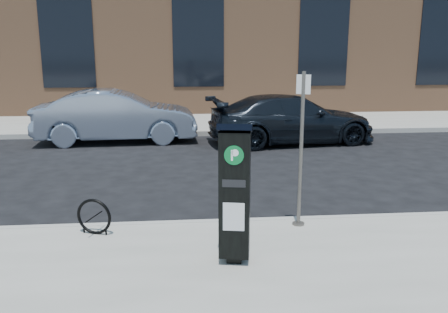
{
  "coord_description": "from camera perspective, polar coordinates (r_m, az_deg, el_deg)",
  "views": [
    {
      "loc": [
        -0.72,
        -7.03,
        2.83
      ],
      "look_at": [
        -0.03,
        0.5,
        1.06
      ],
      "focal_mm": 38.0,
      "sensor_mm": 36.0,
      "label": 1
    }
  ],
  "objects": [
    {
      "name": "curb_far",
      "position": [
        15.31,
        -2.42,
        2.79
      ],
      "size": [
        60.0,
        0.12,
        0.16
      ],
      "primitive_type": "cube",
      "color": "#9E9B93",
      "rests_on": "ground"
    },
    {
      "name": "curb_near",
      "position": [
        7.56,
        0.62,
        -8.19
      ],
      "size": [
        60.0,
        0.12,
        0.16
      ],
      "primitive_type": "cube",
      "color": "#9E9B93",
      "rests_on": "ground"
    },
    {
      "name": "sidewalk_far",
      "position": [
        21.22,
        -3.22,
        5.68
      ],
      "size": [
        60.0,
        12.0,
        0.15
      ],
      "primitive_type": "cube",
      "color": "gray",
      "rests_on": "ground"
    },
    {
      "name": "building",
      "position": [
        24.07,
        -3.61,
        16.27
      ],
      "size": [
        28.0,
        10.05,
        8.25
      ],
      "color": "#976644",
      "rests_on": "ground"
    },
    {
      "name": "bike_rack",
      "position": [
        7.17,
        -15.37,
        -7.01
      ],
      "size": [
        0.53,
        0.22,
        0.54
      ],
      "rotation": [
        0.0,
        0.0,
        -0.33
      ],
      "color": "black",
      "rests_on": "sidewalk_near"
    },
    {
      "name": "ground",
      "position": [
        7.61,
        0.61,
        -8.66
      ],
      "size": [
        120.0,
        120.0,
        0.0
      ],
      "primitive_type": "plane",
      "color": "black",
      "rests_on": "ground"
    },
    {
      "name": "parking_kiosk",
      "position": [
        5.86,
        1.3,
        -4.28
      ],
      "size": [
        0.47,
        0.43,
        1.8
      ],
      "rotation": [
        0.0,
        0.0,
        -0.18
      ],
      "color": "black",
      "rests_on": "sidewalk_near"
    },
    {
      "name": "sign_pole",
      "position": [
        7.12,
        9.25,
        0.63
      ],
      "size": [
        0.2,
        0.19,
        2.33
      ],
      "rotation": [
        0.0,
        0.0,
        -0.4
      ],
      "color": "#5A5550",
      "rests_on": "sidewalk_near"
    },
    {
      "name": "car_silver",
      "position": [
        14.58,
        -12.8,
        4.76
      ],
      "size": [
        4.81,
        1.9,
        1.56
      ],
      "primitive_type": "imported",
      "rotation": [
        0.0,
        0.0,
        1.62
      ],
      "color": "#8491A8",
      "rests_on": "ground"
    },
    {
      "name": "car_dark",
      "position": [
        14.23,
        8.15,
        4.49
      ],
      "size": [
        5.16,
        2.65,
        1.43
      ],
      "primitive_type": "imported",
      "rotation": [
        0.0,
        0.0,
        1.71
      ],
      "color": "black",
      "rests_on": "ground"
    }
  ]
}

